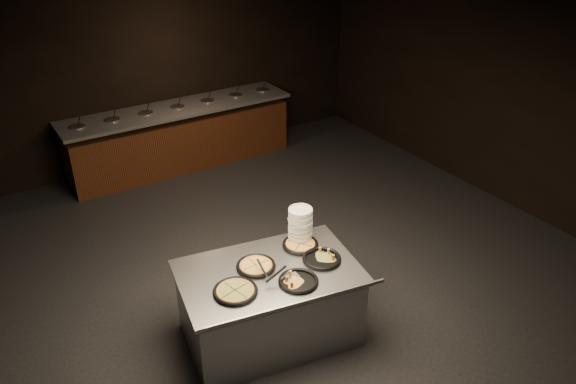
{
  "coord_description": "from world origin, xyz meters",
  "views": [
    {
      "loc": [
        -3.03,
        -4.47,
        4.1
      ],
      "look_at": [
        -0.0,
        0.3,
        0.99
      ],
      "focal_mm": 35.0,
      "sensor_mm": 36.0,
      "label": 1
    }
  ],
  "objects_px": {
    "plate_stack": "(300,225)",
    "pan_cheese_whole": "(256,266)",
    "pan_veggie_whole": "(235,291)",
    "serving_counter": "(270,305)"
  },
  "relations": [
    {
      "from": "pan_veggie_whole",
      "to": "pan_cheese_whole",
      "type": "height_order",
      "value": "same"
    },
    {
      "from": "plate_stack",
      "to": "pan_cheese_whole",
      "type": "xyz_separation_m",
      "value": [
        -0.63,
        -0.18,
        -0.16
      ]
    },
    {
      "from": "pan_cheese_whole",
      "to": "serving_counter",
      "type": "bearing_deg",
      "value": -55.56
    },
    {
      "from": "pan_veggie_whole",
      "to": "serving_counter",
      "type": "bearing_deg",
      "value": 15.72
    },
    {
      "from": "plate_stack",
      "to": "serving_counter",
      "type": "bearing_deg",
      "value": -152.33
    },
    {
      "from": "pan_veggie_whole",
      "to": "pan_cheese_whole",
      "type": "bearing_deg",
      "value": 33.93
    },
    {
      "from": "serving_counter",
      "to": "pan_veggie_whole",
      "type": "relative_size",
      "value": 4.56
    },
    {
      "from": "pan_veggie_whole",
      "to": "pan_cheese_whole",
      "type": "relative_size",
      "value": 1.08
    },
    {
      "from": "serving_counter",
      "to": "pan_veggie_whole",
      "type": "xyz_separation_m",
      "value": [
        -0.43,
        -0.12,
        0.45
      ]
    },
    {
      "from": "serving_counter",
      "to": "plate_stack",
      "type": "relative_size",
      "value": 5.14
    }
  ]
}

